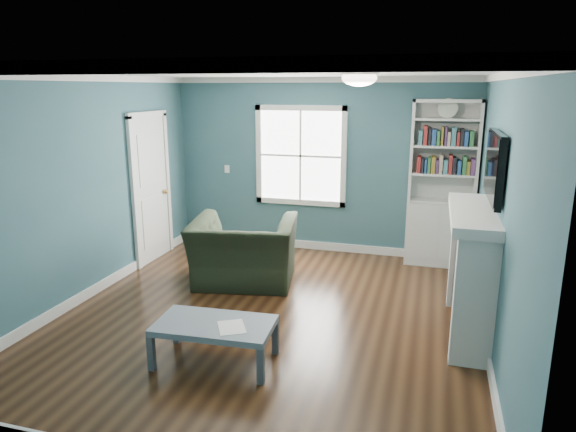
# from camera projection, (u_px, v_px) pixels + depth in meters

# --- Properties ---
(floor) EXTENTS (5.00, 5.00, 0.00)m
(floor) POSITION_uv_depth(u_px,v_px,m) (269.00, 315.00, 5.68)
(floor) COLOR black
(floor) RESTS_ON ground
(room_walls) EXTENTS (5.00, 5.00, 5.00)m
(room_walls) POSITION_uv_depth(u_px,v_px,m) (268.00, 174.00, 5.30)
(room_walls) COLOR #315766
(room_walls) RESTS_ON ground
(trim) EXTENTS (4.50, 5.00, 2.60)m
(trim) POSITION_uv_depth(u_px,v_px,m) (268.00, 207.00, 5.38)
(trim) COLOR white
(trim) RESTS_ON ground
(window) EXTENTS (1.40, 0.06, 1.50)m
(window) POSITION_uv_depth(u_px,v_px,m) (301.00, 156.00, 7.73)
(window) COLOR white
(window) RESTS_ON room_walls
(bookshelf) EXTENTS (0.90, 0.35, 2.31)m
(bookshelf) POSITION_uv_depth(u_px,v_px,m) (441.00, 201.00, 7.13)
(bookshelf) COLOR silver
(bookshelf) RESTS_ON ground
(fireplace) EXTENTS (0.44, 1.58, 1.30)m
(fireplace) POSITION_uv_depth(u_px,v_px,m) (471.00, 273.00, 5.16)
(fireplace) COLOR black
(fireplace) RESTS_ON ground
(tv) EXTENTS (0.06, 1.10, 0.65)m
(tv) POSITION_uv_depth(u_px,v_px,m) (495.00, 166.00, 4.86)
(tv) COLOR black
(tv) RESTS_ON fireplace
(door) EXTENTS (0.12, 0.98, 2.17)m
(door) POSITION_uv_depth(u_px,v_px,m) (151.00, 187.00, 7.32)
(door) COLOR silver
(door) RESTS_ON ground
(ceiling_fixture) EXTENTS (0.38, 0.38, 0.15)m
(ceiling_fixture) POSITION_uv_depth(u_px,v_px,m) (359.00, 77.00, 4.91)
(ceiling_fixture) COLOR white
(ceiling_fixture) RESTS_ON room_walls
(light_switch) EXTENTS (0.08, 0.01, 0.12)m
(light_switch) POSITION_uv_depth(u_px,v_px,m) (227.00, 169.00, 8.11)
(light_switch) COLOR white
(light_switch) RESTS_ON room_walls
(recliner) EXTENTS (1.41, 1.05, 1.12)m
(recliner) POSITION_uv_depth(u_px,v_px,m) (244.00, 241.00, 6.50)
(recliner) COLOR black
(recliner) RESTS_ON ground
(coffee_table) EXTENTS (1.10, 0.64, 0.39)m
(coffee_table) POSITION_uv_depth(u_px,v_px,m) (215.00, 328.00, 4.65)
(coffee_table) COLOR #464B54
(coffee_table) RESTS_ON ground
(paper_sheet) EXTENTS (0.34, 0.36, 0.00)m
(paper_sheet) POSITION_uv_depth(u_px,v_px,m) (232.00, 327.00, 4.54)
(paper_sheet) COLOR white
(paper_sheet) RESTS_ON coffee_table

